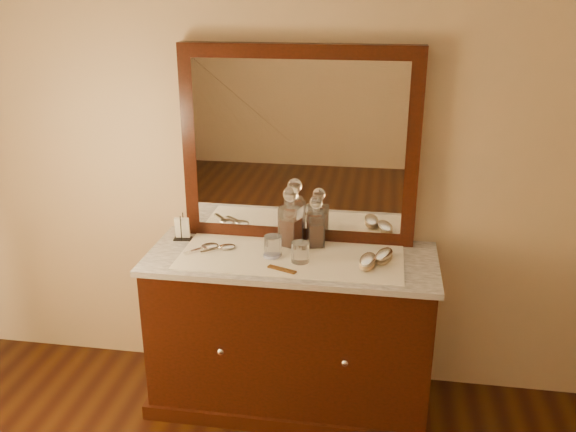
% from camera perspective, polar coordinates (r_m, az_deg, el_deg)
% --- Properties ---
extents(dresser_cabinet, '(1.40, 0.55, 0.82)m').
position_cam_1_polar(dresser_cabinet, '(3.24, 0.29, -10.86)').
color(dresser_cabinet, black).
rests_on(dresser_cabinet, floor).
extents(dresser_plinth, '(1.46, 0.59, 0.08)m').
position_cam_1_polar(dresser_plinth, '(3.45, 0.28, -16.11)').
color(dresser_plinth, black).
rests_on(dresser_plinth, floor).
extents(knob_left, '(0.04, 0.04, 0.04)m').
position_cam_1_polar(knob_left, '(3.04, -6.30, -12.44)').
color(knob_left, silver).
rests_on(knob_left, dresser_cabinet).
extents(knob_right, '(0.04, 0.04, 0.04)m').
position_cam_1_polar(knob_right, '(2.95, 5.33, -13.48)').
color(knob_right, silver).
rests_on(knob_right, dresser_cabinet).
extents(marble_top, '(1.44, 0.59, 0.03)m').
position_cam_1_polar(marble_top, '(3.04, 0.30, -4.02)').
color(marble_top, white).
rests_on(marble_top, dresser_cabinet).
extents(mirror_frame, '(1.20, 0.08, 1.00)m').
position_cam_1_polar(mirror_frame, '(3.10, 1.02, 6.56)').
color(mirror_frame, black).
rests_on(mirror_frame, marble_top).
extents(mirror_glass, '(1.06, 0.01, 0.86)m').
position_cam_1_polar(mirror_glass, '(3.07, 0.93, 6.41)').
color(mirror_glass, white).
rests_on(mirror_glass, marble_top).
extents(lace_runner, '(1.10, 0.45, 0.00)m').
position_cam_1_polar(lace_runner, '(3.02, 0.24, -3.88)').
color(lace_runner, white).
rests_on(lace_runner, marble_top).
extents(pin_dish, '(0.10, 0.10, 0.01)m').
position_cam_1_polar(pin_dish, '(3.02, -1.53, -3.67)').
color(pin_dish, white).
rests_on(pin_dish, lace_runner).
extents(comb, '(0.15, 0.08, 0.01)m').
position_cam_1_polar(comb, '(2.88, -0.57, -4.99)').
color(comb, brown).
rests_on(comb, lace_runner).
extents(napkin_rack, '(0.10, 0.06, 0.14)m').
position_cam_1_polar(napkin_rack, '(3.26, -9.83, -1.23)').
color(napkin_rack, black).
rests_on(napkin_rack, marble_top).
extents(decanter_left, '(0.12, 0.12, 0.31)m').
position_cam_1_polar(decanter_left, '(3.11, 0.24, -0.63)').
color(decanter_left, '#8C3714').
rests_on(decanter_left, lace_runner).
extents(decanter_right, '(0.10, 0.10, 0.27)m').
position_cam_1_polar(decanter_right, '(3.11, 2.60, -1.02)').
color(decanter_right, '#8C3714').
rests_on(decanter_right, lace_runner).
extents(brush_near, '(0.10, 0.18, 0.05)m').
position_cam_1_polar(brush_near, '(2.93, 7.45, -4.24)').
color(brush_near, '#9C8260').
rests_on(brush_near, lace_runner).
extents(brush_far, '(0.11, 0.18, 0.05)m').
position_cam_1_polar(brush_far, '(3.01, 8.95, -3.71)').
color(brush_far, '#9C8260').
rests_on(brush_far, lace_runner).
extents(hand_mirror_outer, '(0.16, 0.18, 0.02)m').
position_cam_1_polar(hand_mirror_outer, '(3.14, -7.60, -2.87)').
color(hand_mirror_outer, silver).
rests_on(hand_mirror_outer, lace_runner).
extents(hand_mirror_inner, '(0.17, 0.15, 0.02)m').
position_cam_1_polar(hand_mirror_inner, '(3.12, -6.01, -2.94)').
color(hand_mirror_inner, silver).
rests_on(hand_mirror_inner, lace_runner).
extents(tumblers, '(0.23, 0.15, 0.10)m').
position_cam_1_polar(tumblers, '(2.98, -0.15, -3.08)').
color(tumblers, white).
rests_on(tumblers, lace_runner).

